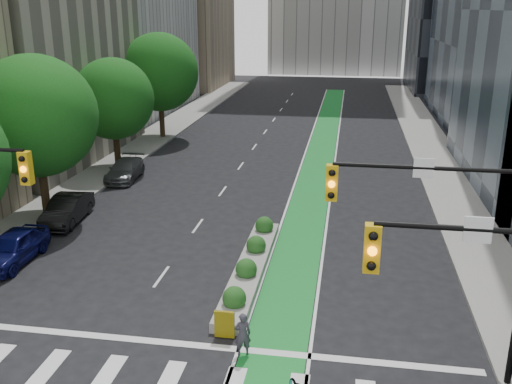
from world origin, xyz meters
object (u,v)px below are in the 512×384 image
(median_planter, at_px, (251,265))
(parked_car_left_mid, at_px, (67,209))
(parked_car_left_far, at_px, (125,170))
(parked_car_left_near, at_px, (13,247))
(cyclist, at_px, (243,334))

(median_planter, height_order, parked_car_left_mid, parked_car_left_mid)
(parked_car_left_mid, xyz_separation_m, parked_car_left_far, (0.00, 8.12, -0.07))
(median_planter, relative_size, parked_car_left_mid, 2.35)
(parked_car_left_near, bearing_deg, parked_car_left_far, 89.62)
(cyclist, bearing_deg, median_planter, -101.68)
(parked_car_left_near, bearing_deg, cyclist, -25.37)
(median_planter, bearing_deg, parked_car_left_far, 130.56)
(cyclist, xyz_separation_m, parked_car_left_far, (-11.50, 18.60, -0.12))
(parked_car_left_near, height_order, parked_car_left_far, parked_car_left_near)
(cyclist, height_order, parked_car_left_mid, cyclist)
(median_planter, relative_size, parked_car_left_far, 2.29)
(parked_car_left_mid, relative_size, parked_car_left_far, 0.97)
(parked_car_left_mid, height_order, parked_car_left_far, parked_car_left_mid)
(median_planter, xyz_separation_m, parked_car_left_far, (-10.70, 12.50, 0.28))
(median_planter, height_order, parked_car_left_near, parked_car_left_near)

